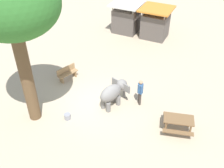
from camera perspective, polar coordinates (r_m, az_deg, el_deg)
ground_plane at (r=15.26m, az=-3.01°, el=-4.10°), size 60.00×60.00×0.00m
elephant at (r=14.57m, az=0.29°, el=-1.82°), size 1.49×2.01×1.39m
person_handler at (r=14.68m, az=6.19°, el=-1.43°), size 0.32×0.44×1.62m
shade_tree_main at (r=11.84m, az=-21.51°, el=15.72°), size 4.37×4.01×7.87m
wooden_bench at (r=17.15m, az=-9.78°, el=2.44°), size 0.84×1.45×0.88m
picnic_table_near at (r=13.68m, az=14.30°, el=-7.93°), size 1.83×1.82×0.78m
market_stall_white at (r=23.11m, az=3.14°, el=14.00°), size 2.50×2.50×2.52m
market_stall_orange at (r=22.33m, az=9.44°, el=12.74°), size 2.50×2.50×2.52m
feed_bucket at (r=14.35m, az=-9.70°, el=-7.00°), size 0.36×0.36×0.32m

